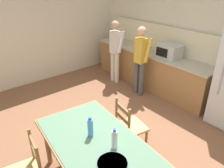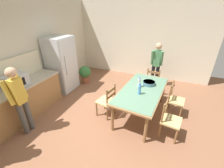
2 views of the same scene
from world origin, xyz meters
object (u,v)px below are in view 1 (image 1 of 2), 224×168
Objects in this scene: bottle_off_centre at (115,139)px; person_at_sink at (115,49)px; serving_bowl at (112,166)px; chair_side_far_left at (129,127)px; dining_table at (101,152)px; person_at_counter at (140,58)px; microwave at (169,51)px; bottle_near_centre at (90,127)px.

person_at_sink is (-2.61, 2.21, 0.00)m from bottle_off_centre.
chair_side_far_left is at bearing 127.22° from serving_bowl.
dining_table is at bearing -132.88° from person_at_sink.
dining_table is 1.28× the size of person_at_counter.
microwave is 3.10m from dining_table.
bottle_near_centre is at bearing -149.33° from person_at_counter.
serving_bowl is (0.58, -0.13, -0.07)m from bottle_near_centre.
person_at_counter is at bearing -39.94° from chair_side_far_left.
bottle_off_centre is at bearing 135.92° from serving_bowl.
microwave is 0.31× the size of person_at_sink.
person_at_sink reaches higher than chair_side_far_left.
bottle_near_centre is at bearing 167.44° from serving_bowl.
bottle_near_centre reaches higher than serving_bowl.
dining_table is at bearing -66.48° from microwave.
chair_side_far_left is at bearing 124.03° from bottle_off_centre.
bottle_off_centre reaches higher than dining_table.
dining_table is at bearing -134.13° from bottle_off_centre.
serving_bowl is at bearing -141.26° from person_at_counter.
bottle_near_centre is at bearing -135.54° from person_at_sink.
person_at_counter reaches higher than chair_side_far_left.
chair_side_far_left is (0.86, -2.00, -0.61)m from microwave.
person_at_sink is at bearing -24.73° from chair_side_far_left.
microwave reaches higher than serving_bowl.
serving_bowl is at bearing -130.57° from person_at_sink.
dining_table is 1.29× the size of person_at_sink.
person_at_counter reaches higher than serving_bowl.
bottle_off_centre is 2.77m from person_at_counter.
dining_table is at bearing -5.44° from bottle_near_centre.
chair_side_far_left is at bearing -140.34° from person_at_counter.
serving_bowl is 0.20× the size of person_at_sink.
chair_side_far_left is (-0.12, 0.80, -0.45)m from bottle_near_centre.
person_at_counter reaches higher than dining_table.
bottle_off_centre is at bearing 45.87° from dining_table.
dining_table is at bearing -145.26° from person_at_counter.
chair_side_far_left is 0.57× the size of person_at_sink.
bottle_near_centre is 0.93m from chair_side_far_left.
serving_bowl reaches higher than dining_table.
bottle_off_centre is 0.32m from serving_bowl.
person_at_sink is at bearing -158.58° from microwave.
serving_bowl is 0.20× the size of person_at_counter.
chair_side_far_left is 0.57× the size of person_at_counter.
person_at_counter is at bearing 120.67° from bottle_near_centre.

